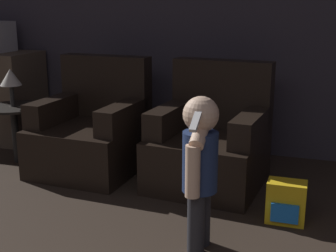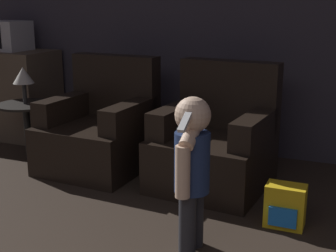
# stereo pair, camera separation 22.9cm
# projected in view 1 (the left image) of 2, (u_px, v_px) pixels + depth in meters

# --- Properties ---
(wall_back) EXTENTS (8.40, 0.05, 2.60)m
(wall_back) POSITION_uv_depth(u_px,v_px,m) (224.00, 9.00, 4.12)
(wall_back) COLOR #3D3842
(wall_back) RESTS_ON ground_plane
(armchair_left) EXTENTS (0.83, 0.85, 0.92)m
(armchair_left) POSITION_uv_depth(u_px,v_px,m) (92.00, 132.00, 3.87)
(armchair_left) COLOR black
(armchair_left) RESTS_ON ground_plane
(armchair_right) EXTENTS (0.86, 0.88, 0.92)m
(armchair_right) POSITION_uv_depth(u_px,v_px,m) (211.00, 143.00, 3.57)
(armchair_right) COLOR black
(armchair_right) RESTS_ON ground_plane
(person_toddler) EXTENTS (0.19, 0.34, 0.88)m
(person_toddler) POSITION_uv_depth(u_px,v_px,m) (200.00, 162.00, 2.53)
(person_toddler) COLOR #28282D
(person_toddler) RESTS_ON ground_plane
(toy_backpack) EXTENTS (0.24, 0.17, 0.27)m
(toy_backpack) POSITION_uv_depth(u_px,v_px,m) (286.00, 202.00, 2.95)
(toy_backpack) COLOR yellow
(toy_backpack) RESTS_ON ground_plane
(side_table) EXTENTS (0.50, 0.50, 0.50)m
(side_table) POSITION_uv_depth(u_px,v_px,m) (14.00, 115.00, 4.00)
(side_table) COLOR black
(side_table) RESTS_ON ground_plane
(lamp) EXTENTS (0.18, 0.18, 0.32)m
(lamp) POSITION_uv_depth(u_px,v_px,m) (11.00, 78.00, 3.92)
(lamp) COLOR #262626
(lamp) RESTS_ON side_table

